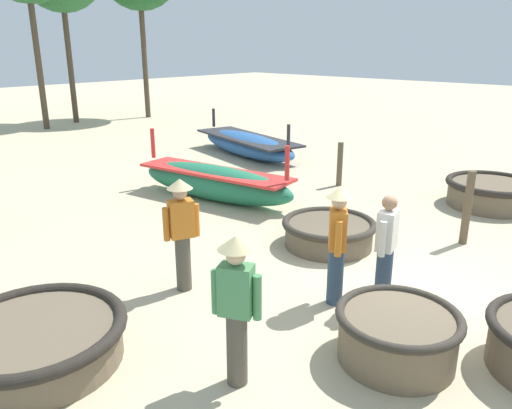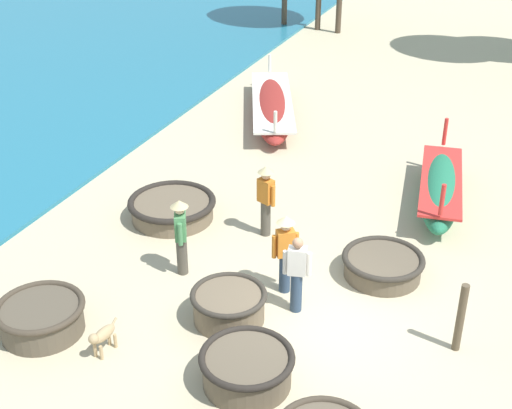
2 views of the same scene
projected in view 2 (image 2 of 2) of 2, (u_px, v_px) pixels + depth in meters
name	position (u px, v px, depth m)	size (l,w,h in m)	color
ground_plane	(313.00, 317.00, 13.21)	(80.00, 80.00, 0.00)	#C6B793
coracle_front_right	(41.00, 317.00, 12.71)	(1.60, 1.60, 0.59)	brown
coracle_front_left	(383.00, 265.00, 14.28)	(1.66, 1.66, 0.48)	brown
coracle_nearest	(247.00, 368.00, 11.52)	(1.57, 1.57, 0.60)	brown
coracle_upturned	(172.00, 208.00, 16.35)	(2.02, 2.02, 0.51)	brown
coracle_beside_post	(229.00, 305.00, 13.00)	(1.41, 1.41, 0.61)	brown
long_boat_ochre_hull	(272.00, 106.00, 21.89)	(3.33, 5.71, 1.20)	maroon
long_boat_green_hull	(440.00, 189.00, 16.88)	(1.52, 4.23, 1.47)	#237551
fisherman_standing_right	(181.00, 232.00, 14.05)	(0.36, 0.48, 1.67)	#4C473D
fisherman_crouching	(297.00, 273.00, 13.02)	(0.52, 0.29, 1.57)	#2D425B
fisherman_hauling	(285.00, 249.00, 13.50)	(0.44, 0.38, 1.67)	#2D425B
fisherman_standing_left	(266.00, 196.00, 15.39)	(0.50, 0.36, 1.67)	#4C473D
dog	(102.00, 336.00, 12.15)	(0.27, 0.68, 0.55)	tan
mooring_post_mid_beach	(460.00, 318.00, 12.11)	(0.14, 0.14, 1.34)	brown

